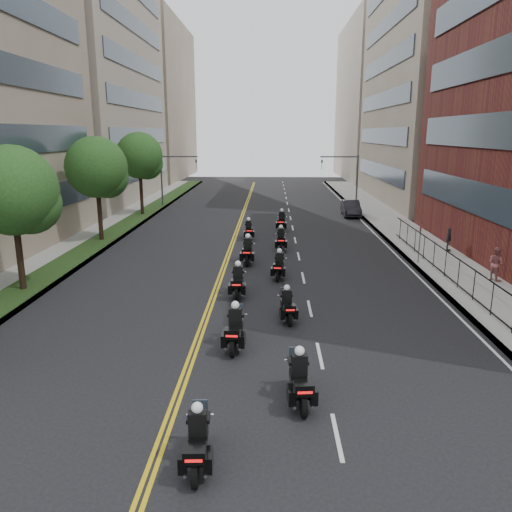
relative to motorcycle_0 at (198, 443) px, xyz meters
The scene contains 25 objects.
ground 1.53m from the motorcycle_0, 75.90° to the left, with size 160.00×160.00×0.00m, color black.
sidewalk_right 29.09m from the motorcycle_0, 64.90° to the left, with size 4.00×90.00×0.15m, color gray.
sidewalk_left 28.81m from the motorcycle_0, 113.89° to the left, with size 4.00×90.00×0.15m, color gray.
grass_strip 28.50m from the motorcycle_0, 112.41° to the left, with size 2.00×90.00×0.04m, color #183412.
building_right_tan 55.82m from the motorcycle_0, 66.15° to the left, with size 15.11×28.00×30.00m.
building_right_far 83.21m from the motorcycle_0, 74.61° to the left, with size 15.00×28.00×26.00m, color #A39584.
building_left_mid 56.30m from the motorcycle_0, 113.68° to the left, with size 16.11×28.00×34.00m.
building_left_far 83.16m from the motorcycle_0, 105.27° to the left, with size 16.00×28.00×26.00m, color gray.
iron_fence 17.51m from the motorcycle_0, 49.64° to the left, with size 0.05×28.00×1.50m.
street_trees 23.08m from the motorcycle_0, 118.24° to the left, with size 4.40×38.40×7.98m.
traffic_signal_right 44.55m from the motorcycle_0, 77.16° to the left, with size 4.09×0.20×5.60m.
traffic_signal_left 44.41m from the motorcycle_0, 101.99° to the left, with size 4.09×0.20×5.60m.
motorcycle_0 is the anchor object (origin of this frame).
motorcycle_1 4.00m from the motorcycle_0, 49.22° to the left, with size 0.67×2.41×1.78m.
motorcycle_2 6.90m from the motorcycle_0, 86.66° to the left, with size 0.58×2.46×1.82m.
motorcycle_3 10.10m from the motorcycle_0, 76.03° to the left, with size 0.63×2.13×1.58m.
motorcycle_4 13.01m from the motorcycle_0, 89.58° to the left, with size 0.55×2.41×1.78m.
motorcycle_5 16.37m from the motorcycle_0, 82.36° to the left, with size 0.65×2.27×1.68m.
motorcycle_6 19.41m from the motorcycle_0, 89.18° to the left, with size 0.58×2.52×1.86m.
motorcycle_7 23.20m from the motorcycle_0, 84.08° to the left, with size 0.54×2.36×1.75m.
motorcycle_8 26.59m from the motorcycle_0, 89.99° to the left, with size 0.64×2.26×1.67m.
motorcycle_9 30.08m from the motorcycle_0, 85.09° to the left, with size 0.65×2.51×1.85m.
parked_sedan 39.10m from the motorcycle_0, 76.00° to the left, with size 1.57×4.51×1.48m, color black.
pedestrian_b 21.00m from the motorcycle_0, 48.78° to the left, with size 0.88×0.69×1.82m, color #975252.
pedestrian_c 26.37m from the motorcycle_0, 58.88° to the left, with size 0.92×0.38×1.58m, color #3B3B42.
Camera 1 is at (1.40, -11.84, 7.91)m, focal length 35.00 mm.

